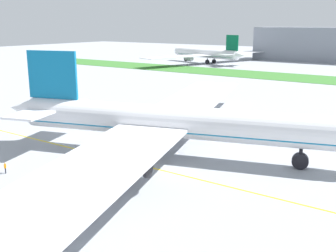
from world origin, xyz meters
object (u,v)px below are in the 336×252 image
at_px(airliner_foreground, 167,122).
at_px(ground_crew_marshaller_front, 135,127).
at_px(ground_crew_wingwalker_port, 5,167).
at_px(parked_airliner_far_left, 207,54).

xyz_separation_m(airliner_foreground, ground_crew_marshaller_front, (-13.33, 8.22, -4.40)).
bearing_deg(airliner_foreground, ground_crew_marshaller_front, 148.34).
xyz_separation_m(ground_crew_wingwalker_port, ground_crew_marshaller_front, (0.52, 27.58, 0.04)).
bearing_deg(ground_crew_marshaller_front, airliner_foreground, -31.66).
bearing_deg(airliner_foreground, ground_crew_wingwalker_port, -125.58).
xyz_separation_m(ground_crew_wingwalker_port, parked_airliner_far_left, (-55.97, 154.91, 4.03)).
height_order(airliner_foreground, ground_crew_wingwalker_port, airliner_foreground).
relative_size(airliner_foreground, ground_crew_marshaller_front, 56.96).
bearing_deg(ground_crew_wingwalker_port, parked_airliner_far_left, 109.86).
distance_m(airliner_foreground, ground_crew_wingwalker_port, 24.22).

